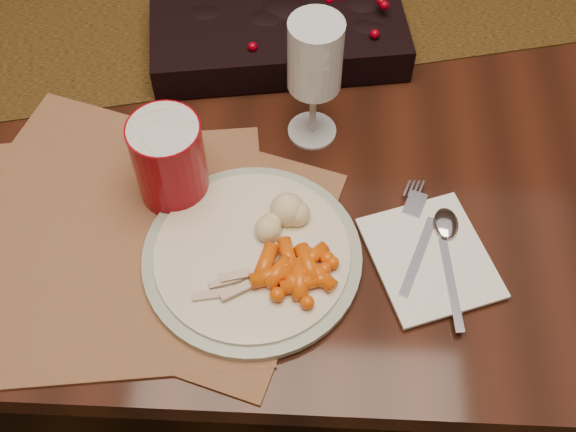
{
  "coord_description": "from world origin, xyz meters",
  "views": [
    {
      "loc": [
        0.01,
        -0.76,
        1.53
      ],
      "look_at": [
        -0.02,
        -0.27,
        0.8
      ],
      "focal_mm": 45.0,
      "sensor_mm": 36.0,
      "label": 1
    }
  ],
  "objects_px": {
    "napkin": "(430,257)",
    "dining_table": "(303,221)",
    "dinner_plate": "(252,256)",
    "mashed_potatoes": "(282,216)",
    "centerpiece": "(278,27)",
    "wine_glass": "(314,82)",
    "placemat_main": "(139,228)",
    "turkey_shreds": "(221,285)",
    "red_cup": "(169,161)",
    "baby_carrots": "(285,270)"
  },
  "relations": [
    {
      "from": "placemat_main",
      "to": "dining_table",
      "type": "bearing_deg",
      "value": 69.02
    },
    {
      "from": "wine_glass",
      "to": "mashed_potatoes",
      "type": "bearing_deg",
      "value": -101.23
    },
    {
      "from": "red_cup",
      "to": "turkey_shreds",
      "type": "bearing_deg",
      "value": -63.12
    },
    {
      "from": "placemat_main",
      "to": "dinner_plate",
      "type": "height_order",
      "value": "dinner_plate"
    },
    {
      "from": "placemat_main",
      "to": "wine_glass",
      "type": "height_order",
      "value": "wine_glass"
    },
    {
      "from": "centerpiece",
      "to": "mashed_potatoes",
      "type": "height_order",
      "value": "centerpiece"
    },
    {
      "from": "mashed_potatoes",
      "to": "wine_glass",
      "type": "bearing_deg",
      "value": 78.77
    },
    {
      "from": "dining_table",
      "to": "red_cup",
      "type": "height_order",
      "value": "red_cup"
    },
    {
      "from": "placemat_main",
      "to": "baby_carrots",
      "type": "relative_size",
      "value": 4.51
    },
    {
      "from": "dining_table",
      "to": "turkey_shreds",
      "type": "bearing_deg",
      "value": -104.24
    },
    {
      "from": "turkey_shreds",
      "to": "centerpiece",
      "type": "bearing_deg",
      "value": 84.16
    },
    {
      "from": "placemat_main",
      "to": "mashed_potatoes",
      "type": "xyz_separation_m",
      "value": [
        0.18,
        0.0,
        0.04
      ]
    },
    {
      "from": "napkin",
      "to": "dining_table",
      "type": "bearing_deg",
      "value": 98.18
    },
    {
      "from": "dining_table",
      "to": "placemat_main",
      "type": "xyz_separation_m",
      "value": [
        -0.21,
        -0.27,
        0.38
      ]
    },
    {
      "from": "napkin",
      "to": "placemat_main",
      "type": "bearing_deg",
      "value": 155.13
    },
    {
      "from": "dining_table",
      "to": "placemat_main",
      "type": "relative_size",
      "value": 3.96
    },
    {
      "from": "turkey_shreds",
      "to": "red_cup",
      "type": "distance_m",
      "value": 0.17
    },
    {
      "from": "dining_table",
      "to": "turkey_shreds",
      "type": "xyz_separation_m",
      "value": [
        -0.09,
        -0.36,
        0.4
      ]
    },
    {
      "from": "centerpiece",
      "to": "placemat_main",
      "type": "height_order",
      "value": "centerpiece"
    },
    {
      "from": "dining_table",
      "to": "wine_glass",
      "type": "distance_m",
      "value": 0.48
    },
    {
      "from": "napkin",
      "to": "wine_glass",
      "type": "xyz_separation_m",
      "value": [
        -0.15,
        0.2,
        0.09
      ]
    },
    {
      "from": "turkey_shreds",
      "to": "napkin",
      "type": "xyz_separation_m",
      "value": [
        0.25,
        0.06,
        -0.02
      ]
    },
    {
      "from": "turkey_shreds",
      "to": "napkin",
      "type": "bearing_deg",
      "value": 13.58
    },
    {
      "from": "red_cup",
      "to": "wine_glass",
      "type": "distance_m",
      "value": 0.21
    },
    {
      "from": "wine_glass",
      "to": "baby_carrots",
      "type": "bearing_deg",
      "value": -96.28
    },
    {
      "from": "dinner_plate",
      "to": "napkin",
      "type": "xyz_separation_m",
      "value": [
        0.22,
        0.01,
        -0.0
      ]
    },
    {
      "from": "mashed_potatoes",
      "to": "baby_carrots",
      "type": "bearing_deg",
      "value": -84.17
    },
    {
      "from": "dining_table",
      "to": "centerpiece",
      "type": "xyz_separation_m",
      "value": [
        -0.05,
        0.07,
        0.42
      ]
    },
    {
      "from": "baby_carrots",
      "to": "napkin",
      "type": "relative_size",
      "value": 0.63
    },
    {
      "from": "placemat_main",
      "to": "mashed_potatoes",
      "type": "relative_size",
      "value": 6.21
    },
    {
      "from": "dining_table",
      "to": "wine_glass",
      "type": "xyz_separation_m",
      "value": [
        0.01,
        -0.1,
        0.47
      ]
    },
    {
      "from": "centerpiece",
      "to": "dining_table",
      "type": "bearing_deg",
      "value": -56.66
    },
    {
      "from": "centerpiece",
      "to": "dinner_plate",
      "type": "relative_size",
      "value": 1.38
    },
    {
      "from": "dinner_plate",
      "to": "red_cup",
      "type": "bearing_deg",
      "value": 137.2
    },
    {
      "from": "dinner_plate",
      "to": "dining_table",
      "type": "bearing_deg",
      "value": 79.17
    },
    {
      "from": "dining_table",
      "to": "dinner_plate",
      "type": "height_order",
      "value": "dinner_plate"
    },
    {
      "from": "red_cup",
      "to": "dining_table",
      "type": "bearing_deg",
      "value": 51.05
    },
    {
      "from": "dinner_plate",
      "to": "mashed_potatoes",
      "type": "xyz_separation_m",
      "value": [
        0.03,
        0.04,
        0.03
      ]
    },
    {
      "from": "turkey_shreds",
      "to": "wine_glass",
      "type": "height_order",
      "value": "wine_glass"
    },
    {
      "from": "mashed_potatoes",
      "to": "placemat_main",
      "type": "bearing_deg",
      "value": -179.15
    },
    {
      "from": "centerpiece",
      "to": "turkey_shreds",
      "type": "distance_m",
      "value": 0.43
    },
    {
      "from": "centerpiece",
      "to": "red_cup",
      "type": "height_order",
      "value": "red_cup"
    },
    {
      "from": "red_cup",
      "to": "wine_glass",
      "type": "bearing_deg",
      "value": 32.28
    },
    {
      "from": "dinner_plate",
      "to": "wine_glass",
      "type": "bearing_deg",
      "value": 72.16
    },
    {
      "from": "baby_carrots",
      "to": "wine_glass",
      "type": "distance_m",
      "value": 0.25
    },
    {
      "from": "dining_table",
      "to": "baby_carrots",
      "type": "height_order",
      "value": "baby_carrots"
    },
    {
      "from": "baby_carrots",
      "to": "napkin",
      "type": "height_order",
      "value": "baby_carrots"
    },
    {
      "from": "baby_carrots",
      "to": "wine_glass",
      "type": "bearing_deg",
      "value": 83.72
    },
    {
      "from": "dining_table",
      "to": "mashed_potatoes",
      "type": "height_order",
      "value": "mashed_potatoes"
    },
    {
      "from": "placemat_main",
      "to": "dinner_plate",
      "type": "bearing_deg",
      "value": 1.59
    }
  ]
}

